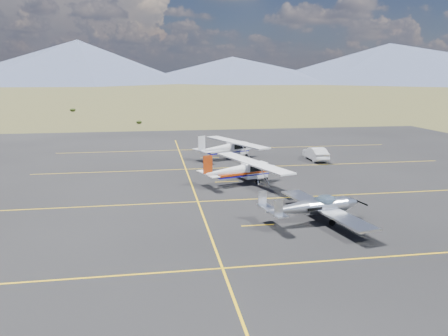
{
  "coord_description": "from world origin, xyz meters",
  "views": [
    {
      "loc": [
        -8.94,
        -27.46,
        8.72
      ],
      "look_at": [
        -3.55,
        5.58,
        1.6
      ],
      "focal_mm": 35.0,
      "sensor_mm": 36.0,
      "label": 1
    }
  ],
  "objects_px": {
    "aircraft_plain": "(228,148)",
    "sedan": "(316,154)",
    "aircraft_low_wing": "(315,207)",
    "aircraft_cessna": "(242,169)"
  },
  "relations": [
    {
      "from": "aircraft_low_wing",
      "to": "sedan",
      "type": "relative_size",
      "value": 2.1
    },
    {
      "from": "aircraft_cessna",
      "to": "sedan",
      "type": "xyz_separation_m",
      "value": [
        9.62,
        8.49,
        -0.45
      ]
    },
    {
      "from": "aircraft_low_wing",
      "to": "aircraft_plain",
      "type": "xyz_separation_m",
      "value": [
        -1.76,
        21.11,
        0.26
      ]
    },
    {
      "from": "aircraft_cessna",
      "to": "aircraft_plain",
      "type": "relative_size",
      "value": 0.99
    },
    {
      "from": "aircraft_plain",
      "to": "sedan",
      "type": "height_order",
      "value": "aircraft_plain"
    },
    {
      "from": "aircraft_low_wing",
      "to": "aircraft_cessna",
      "type": "height_order",
      "value": "aircraft_cessna"
    },
    {
      "from": "aircraft_plain",
      "to": "sedan",
      "type": "xyz_separation_m",
      "value": [
        8.9,
        -2.49,
        -0.47
      ]
    },
    {
      "from": "aircraft_cessna",
      "to": "aircraft_plain",
      "type": "xyz_separation_m",
      "value": [
        0.71,
        10.99,
        0.03
      ]
    },
    {
      "from": "aircraft_plain",
      "to": "sedan",
      "type": "bearing_deg",
      "value": -38.31
    },
    {
      "from": "aircraft_cessna",
      "to": "aircraft_plain",
      "type": "bearing_deg",
      "value": 67.82
    }
  ]
}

